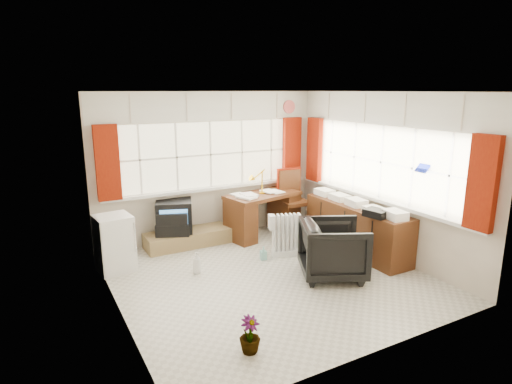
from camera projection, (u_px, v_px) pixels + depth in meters
ground at (269, 277)px, 5.91m from camera, size 4.00×4.00×0.00m
room_walls at (270, 170)px, 5.56m from camera, size 4.00×4.00×4.00m
window_back at (212, 184)px, 7.35m from camera, size 3.70×0.12×3.60m
window_right at (378, 195)px, 6.60m from camera, size 0.12×3.70×3.60m
curtains at (290, 159)px, 6.79m from camera, size 3.83×3.83×1.15m
overhead_cabinets at (292, 108)px, 6.68m from camera, size 3.98×3.98×0.48m
desk at (263, 212)px, 7.53m from camera, size 1.42×0.90×0.80m
desk_lamp at (262, 177)px, 7.40m from camera, size 0.16×0.13×0.42m
task_chair at (291, 198)px, 7.79m from camera, size 0.52×0.54×1.14m
office_chair at (333, 249)px, 5.85m from camera, size 1.15×1.14×0.79m
radiator at (286, 239)px, 6.63m from camera, size 0.48×0.31×0.67m
credenza at (356, 227)px, 6.80m from camera, size 0.50×2.00×0.85m
file_tray at (376, 213)px, 6.12m from camera, size 0.32×0.37×0.11m
tv_bench at (188, 238)px, 7.09m from camera, size 1.40×0.50×0.25m
crt_tv at (174, 216)px, 7.00m from camera, size 0.71×0.68×0.52m
hifi_stack at (173, 223)px, 6.86m from camera, size 0.62×0.52×0.38m
mini_fridge at (114, 243)px, 6.05m from camera, size 0.52×0.52×0.81m
spray_bottle_a at (197, 263)px, 6.00m from camera, size 0.17×0.17×0.31m
spray_bottle_b at (263, 253)px, 6.50m from camera, size 0.11×0.11×0.20m
flower_vase at (250, 335)px, 4.18m from camera, size 0.26×0.26×0.37m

